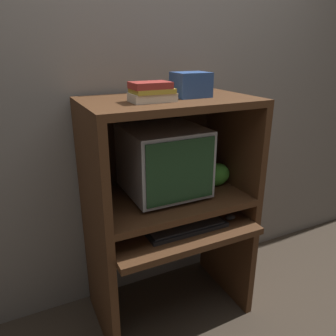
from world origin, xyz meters
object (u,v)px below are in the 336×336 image
(keyboard, at_px, (187,228))
(mouse, at_px, (230,217))
(snack_bag, at_px, (216,174))
(crt_monitor, at_px, (163,160))
(storage_box, at_px, (191,85))
(book_stack, at_px, (152,92))

(keyboard, distance_m, mouse, 0.27)
(snack_bag, bearing_deg, crt_monitor, 174.43)
(keyboard, bearing_deg, snack_bag, 31.04)
(keyboard, relative_size, storage_box, 2.53)
(crt_monitor, height_order, mouse, crt_monitor)
(snack_bag, bearing_deg, keyboard, -148.96)
(book_stack, bearing_deg, mouse, -15.33)
(storage_box, bearing_deg, mouse, -45.05)
(crt_monitor, height_order, snack_bag, crt_monitor)
(mouse, xyz_separation_m, snack_bag, (0.02, 0.19, 0.19))
(crt_monitor, distance_m, keyboard, 0.38)
(mouse, xyz_separation_m, book_stack, (-0.42, 0.11, 0.70))
(book_stack, bearing_deg, snack_bag, 9.21)
(mouse, bearing_deg, book_stack, 164.67)
(crt_monitor, height_order, keyboard, crt_monitor)
(book_stack, height_order, storage_box, storage_box)
(snack_bag, distance_m, storage_box, 0.56)
(keyboard, bearing_deg, book_stack, 143.22)
(book_stack, xyz_separation_m, storage_box, (0.24, 0.06, 0.02))
(keyboard, xyz_separation_m, mouse, (0.27, -0.01, 0.00))
(snack_bag, bearing_deg, storage_box, -176.90)
(storage_box, bearing_deg, book_stack, -166.04)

